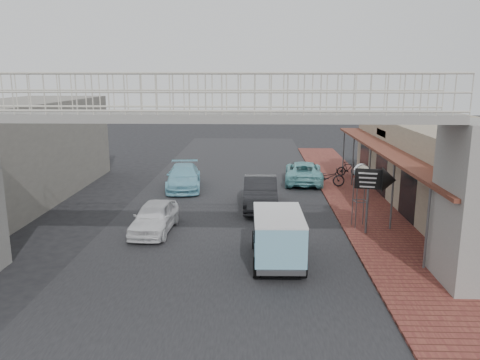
# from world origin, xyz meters

# --- Properties ---
(ground) EXTENTS (120.00, 120.00, 0.00)m
(ground) POSITION_xyz_m (0.00, 0.00, 0.00)
(ground) COLOR black
(ground) RESTS_ON ground
(road_strip) EXTENTS (10.00, 60.00, 0.01)m
(road_strip) POSITION_xyz_m (0.00, 0.00, 0.01)
(road_strip) COLOR black
(road_strip) RESTS_ON ground
(sidewalk) EXTENTS (3.00, 40.00, 0.10)m
(sidewalk) POSITION_xyz_m (6.50, 3.00, 0.05)
(sidewalk) COLOR brown
(sidewalk) RESTS_ON ground
(shophouse_row) EXTENTS (7.20, 18.00, 4.00)m
(shophouse_row) POSITION_xyz_m (10.97, 4.00, 2.01)
(shophouse_row) COLOR gray
(shophouse_row) RESTS_ON ground
(footbridge) EXTENTS (16.40, 2.40, 6.34)m
(footbridge) POSITION_xyz_m (0.00, -4.00, 3.18)
(footbridge) COLOR gray
(footbridge) RESTS_ON ground
(building_far_left) EXTENTS (5.00, 14.00, 5.00)m
(building_far_left) POSITION_xyz_m (-11.00, 6.00, 2.50)
(building_far_left) COLOR gray
(building_far_left) RESTS_ON ground
(white_hatchback) EXTENTS (1.66, 3.74, 1.25)m
(white_hatchback) POSITION_xyz_m (-2.78, 0.60, 0.63)
(white_hatchback) COLOR white
(white_hatchback) RESTS_ON ground
(dark_sedan) EXTENTS (1.59, 4.51, 1.48)m
(dark_sedan) POSITION_xyz_m (1.57, 4.36, 0.74)
(dark_sedan) COLOR black
(dark_sedan) RESTS_ON ground
(angkot_curb) EXTENTS (2.46, 4.76, 1.28)m
(angkot_curb) POSITION_xyz_m (4.20, 9.92, 0.64)
(angkot_curb) COLOR #6FBCC1
(angkot_curb) RESTS_ON ground
(angkot_far) EXTENTS (2.37, 4.75, 1.33)m
(angkot_far) POSITION_xyz_m (-2.75, 8.17, 0.66)
(angkot_far) COLOR #7FC6DC
(angkot_far) RESTS_ON ground
(angkot_van) EXTENTS (1.76, 3.71, 1.80)m
(angkot_van) POSITION_xyz_m (2.12, -2.49, 1.14)
(angkot_van) COLOR black
(angkot_van) RESTS_ON ground
(motorcycle_near) EXTENTS (1.99, 0.84, 1.02)m
(motorcycle_near) POSITION_xyz_m (5.43, 8.65, 0.61)
(motorcycle_near) COLOR black
(motorcycle_near) RESTS_ON sidewalk
(motorcycle_far) EXTENTS (1.54, 0.64, 0.90)m
(motorcycle_far) POSITION_xyz_m (7.18, 11.58, 0.55)
(motorcycle_far) COLOR black
(motorcycle_far) RESTS_ON sidewalk
(street_clock) EXTENTS (0.67, 0.57, 2.67)m
(street_clock) POSITION_xyz_m (5.69, 1.29, 2.31)
(street_clock) COLOR #59595B
(street_clock) RESTS_ON sidewalk
(arrow_sign) EXTENTS (1.64, 1.07, 2.72)m
(arrow_sign) POSITION_xyz_m (6.43, 0.28, 2.30)
(arrow_sign) COLOR #59595B
(arrow_sign) RESTS_ON sidewalk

